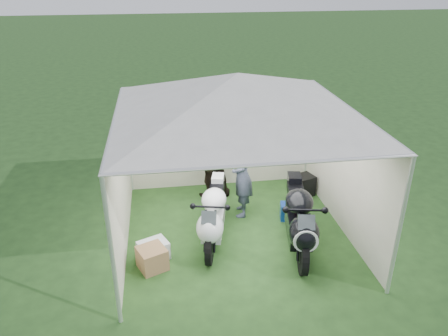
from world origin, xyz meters
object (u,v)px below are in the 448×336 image
Objects in this scene: motorcycle_black at (299,219)px; paddock_stand at (292,211)px; crate_1 at (152,258)px; motorcycle_white at (213,215)px; person_blue_jacket at (243,175)px; crate_2 at (148,256)px; person_dark_jacket at (210,157)px; crate_0 at (154,250)px; equipment_box at (303,185)px; canopy_tent at (237,98)px.

paddock_stand is (0.18, 0.98, -0.44)m from motorcycle_black.
motorcycle_white is at bearing 28.46° from crate_1.
motorcycle_white is 1.18m from person_blue_jacket.
motorcycle_white reaches higher than crate_2.
motorcycle_white is 1.76m from paddock_stand.
crate_0 is at bearing 50.40° from person_dark_jacket.
paddock_stand is at bearing 32.22° from motorcycle_white.
person_blue_jacket is 3.79× the size of equipment_box.
canopy_tent is 18.08× the size of crate_2.
crate_2 is (-2.60, 0.01, -0.49)m from motorcycle_black.
person_blue_jacket is at bearing 159.39° from paddock_stand.
person_blue_jacket is 1.68m from equipment_box.
motorcycle_black is 5.13× the size of crate_1.
motorcycle_black is 1.54m from person_blue_jacket.
motorcycle_white is 1.19m from crate_0.
motorcycle_black is 2.55m from crate_0.
person_blue_jacket is at bearing -158.35° from equipment_box.
motorcycle_white is 1.81m from person_dark_jacket.
paddock_stand is (1.62, 0.56, -0.39)m from motorcycle_white.
motorcycle_black is 4.99× the size of paddock_stand.
canopy_tent is at bearing 23.68° from crate_2.
person_dark_jacket is at bearing -140.35° from person_blue_jacket.
crate_1 is (-1.78, -1.50, -0.66)m from person_blue_jacket.
equipment_box is 3.81m from crate_2.
crate_1 is (-2.53, -0.17, -0.41)m from motorcycle_black.
equipment_box is 3.83m from crate_1.
crate_0 is (-1.07, -0.33, -0.40)m from motorcycle_white.
equipment_box is at bearing 29.81° from crate_2.
crate_0 is at bearing -149.75° from motorcycle_white.
paddock_stand is 0.92× the size of crate_0.
canopy_tent reaches higher than person_dark_jacket.
person_dark_jacket is 3.79× the size of crate_0.
crate_1 is (-1.25, -2.36, -0.71)m from person_dark_jacket.
motorcycle_black is 1.09m from paddock_stand.
canopy_tent is 13.33× the size of crate_1.
canopy_tent is 2.25m from person_dark_jacket.
motorcycle_black is at bearing 3.80° from crate_1.
crate_1 is 1.36× the size of crate_2.
crate_0 is at bearing -161.78° from paddock_stand.
motorcycle_white is at bearing -161.01° from paddock_stand.
canopy_tent is at bearing -13.01° from person_blue_jacket.
canopy_tent reaches higher than person_blue_jacket.
person_dark_jacket reaches higher than crate_2.
paddock_stand is 0.26× the size of person_blue_jacket.
canopy_tent reaches higher than equipment_box.
paddock_stand is 2.95m from crate_2.
paddock_stand is at bearing 12.54° from canopy_tent.
person_blue_jacket is at bearing 40.01° from crate_1.
paddock_stand reaches higher than crate_2.
crate_2 is at bearing 113.50° from crate_1.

